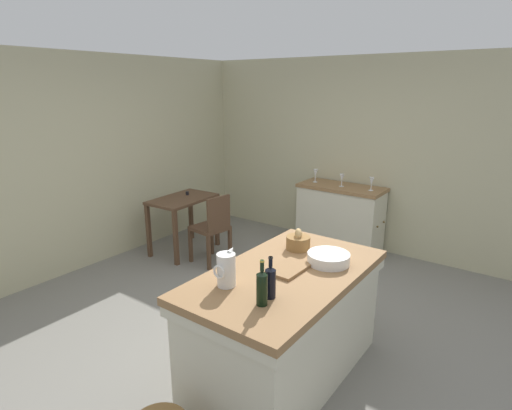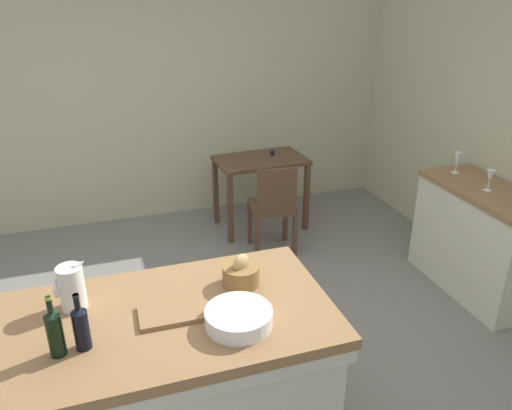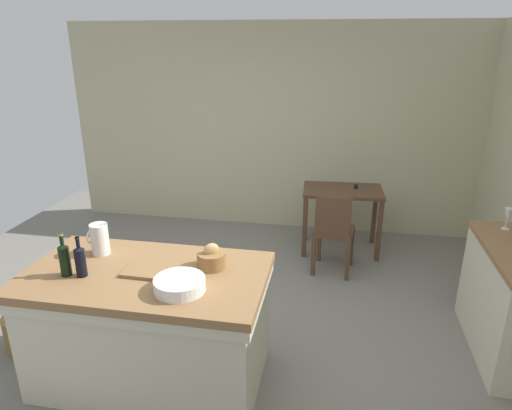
{
  "view_description": "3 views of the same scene",
  "coord_description": "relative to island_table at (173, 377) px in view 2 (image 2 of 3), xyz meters",
  "views": [
    {
      "loc": [
        -2.81,
        -2.06,
        2.21
      ],
      "look_at": [
        0.4,
        0.3,
        1.06
      ],
      "focal_mm": 29.0,
      "sensor_mm": 36.0,
      "label": 1
    },
    {
      "loc": [
        -0.62,
        -2.66,
        2.4
      ],
      "look_at": [
        0.28,
        0.07,
        1.11
      ],
      "focal_mm": 35.09,
      "sensor_mm": 36.0,
      "label": 2
    },
    {
      "loc": [
        0.85,
        -3.17,
        2.39
      ],
      "look_at": [
        0.21,
        0.31,
        1.1
      ],
      "focal_mm": 31.99,
      "sensor_mm": 36.0,
      "label": 3
    }
  ],
  "objects": [
    {
      "name": "wooden_chair",
      "position": [
        1.26,
        1.88,
        0.02
      ],
      "size": [
        0.45,
        0.45,
        0.91
      ],
      "color": "#513826",
      "rests_on": "ground"
    },
    {
      "name": "side_cabinet",
      "position": [
        2.66,
        0.79,
        -0.02
      ],
      "size": [
        0.52,
        1.16,
        0.91
      ],
      "color": "olive",
      "rests_on": "ground"
    },
    {
      "name": "pitcher",
      "position": [
        -0.44,
        0.21,
        0.53
      ],
      "size": [
        0.17,
        0.13,
        0.28
      ],
      "color": "white",
      "rests_on": "island_table"
    },
    {
      "name": "island_table",
      "position": [
        0.0,
        0.0,
        0.0
      ],
      "size": [
        1.67,
        0.94,
        0.88
      ],
      "color": "olive",
      "rests_on": "ground"
    },
    {
      "name": "writing_desk",
      "position": [
        1.33,
        2.48,
        0.16
      ],
      "size": [
        0.93,
        0.61,
        0.81
      ],
      "color": "#513826",
      "rests_on": "ground"
    },
    {
      "name": "cutting_board",
      "position": [
        0.03,
        -0.01,
        0.42
      ],
      "size": [
        0.35,
        0.22,
        0.02
      ],
      "primitive_type": "cube",
      "rotation": [
        0.0,
        0.0,
        -0.02
      ],
      "color": "olive",
      "rests_on": "island_table"
    },
    {
      "name": "wine_bottle_amber",
      "position": [
        -0.5,
        -0.14,
        0.53
      ],
      "size": [
        0.07,
        0.07,
        0.3
      ],
      "color": "black",
      "rests_on": "island_table"
    },
    {
      "name": "ground_plane",
      "position": [
        0.4,
        0.57,
        -0.48
      ],
      "size": [
        6.76,
        6.76,
        0.0
      ],
      "primitive_type": "plane",
      "color": "slate"
    },
    {
      "name": "wall_back",
      "position": [
        0.4,
        3.17,
        0.82
      ],
      "size": [
        5.32,
        0.12,
        2.6
      ],
      "primitive_type": "cube",
      "color": "#B7B28E",
      "rests_on": "ground"
    },
    {
      "name": "wine_bottle_dark",
      "position": [
        -0.4,
        -0.13,
        0.52
      ],
      "size": [
        0.07,
        0.07,
        0.29
      ],
      "color": "black",
      "rests_on": "island_table"
    },
    {
      "name": "bread_basket",
      "position": [
        0.43,
        0.15,
        0.47
      ],
      "size": [
        0.2,
        0.2,
        0.18
      ],
      "color": "olive",
      "rests_on": "island_table"
    },
    {
      "name": "wine_glass_middle",
      "position": [
        2.66,
        1.19,
        0.56
      ],
      "size": [
        0.07,
        0.07,
        0.18
      ],
      "color": "white",
      "rests_on": "side_cabinet"
    },
    {
      "name": "wash_bowl",
      "position": [
        0.32,
        -0.19,
        0.45
      ],
      "size": [
        0.33,
        0.33,
        0.08
      ],
      "primitive_type": "cylinder",
      "color": "white",
      "rests_on": "island_table"
    },
    {
      "name": "wine_glass_left",
      "position": [
        2.64,
        0.78,
        0.55
      ],
      "size": [
        0.07,
        0.07,
        0.17
      ],
      "color": "white",
      "rests_on": "side_cabinet"
    }
  ]
}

